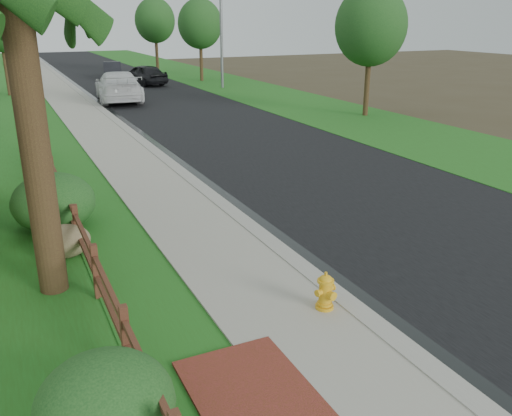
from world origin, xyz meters
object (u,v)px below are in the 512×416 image
white_suv (118,86)px  dark_car_mid (143,75)px  fire_hydrant (325,292)px  streetlight (218,4)px  ranch_fence (69,209)px

white_suv → dark_car_mid: (3.49, 7.63, -0.14)m
dark_car_mid → fire_hydrant: bearing=63.1°
white_suv → streetlight: 9.95m
fire_hydrant → dark_car_mid: bearing=80.7°
white_suv → fire_hydrant: bearing=92.1°
fire_hydrant → white_suv: bearing=85.4°
white_suv → streetlight: size_ratio=0.62×
ranch_fence → streetlight: bearing=60.8°
ranch_fence → fire_hydrant: ranch_fence is taller
dark_car_mid → streetlight: (4.52, -4.17, 4.92)m
ranch_fence → streetlight: (13.64, 24.40, 5.09)m
fire_hydrant → dark_car_mid: (5.62, 34.38, 0.37)m
white_suv → dark_car_mid: white_suv is taller
ranch_fence → fire_hydrant: size_ratio=24.32×
fire_hydrant → dark_car_mid: 34.84m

